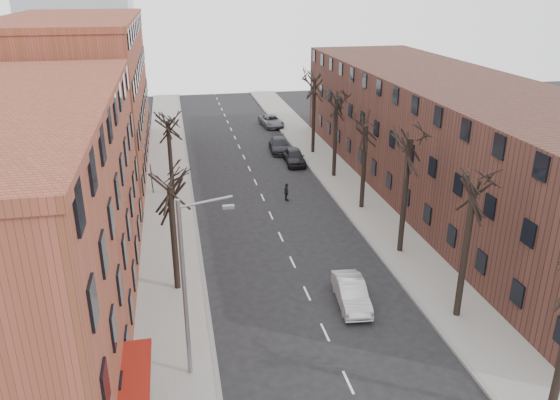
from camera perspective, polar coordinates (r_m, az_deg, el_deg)
sidewalk_left at (r=49.60m, az=-11.57°, el=0.92°), size 4.00×90.00×0.15m
sidewalk_right at (r=51.85m, az=6.37°, el=2.17°), size 4.00×90.00×0.15m
building_left_far at (r=57.12m, az=-20.34°, el=10.01°), size 12.00×28.00×14.00m
building_right at (r=49.08m, az=17.38°, el=6.20°), size 12.00×50.00×10.00m
tree_right_b at (r=32.73m, az=17.91°, el=-11.50°), size 5.20×5.20×10.80m
tree_right_c at (r=38.86m, az=12.38°, el=-5.33°), size 5.20×5.20×11.60m
tree_right_d at (r=45.58m, az=8.49°, el=-0.86°), size 5.20×5.20×10.00m
tree_right_e at (r=52.66m, az=5.63°, el=2.43°), size 5.20×5.20×10.80m
tree_right_f at (r=59.97m, az=3.45°, el=4.93°), size 5.20×5.20×11.60m
tree_left_a at (r=34.23m, az=-10.61°, el=-9.15°), size 5.20×5.20×9.50m
tree_left_b at (r=48.68m, az=-11.08°, el=0.46°), size 5.20×5.20×9.50m
streetlight at (r=24.79m, az=-9.61°, el=-8.52°), size 2.45×0.22×9.03m
silver_sedan at (r=32.15m, az=7.45°, el=-9.60°), size 1.96×4.60×1.47m
parked_car_near at (r=56.00m, az=1.51°, el=4.57°), size 2.11×4.74×1.59m
parked_car_mid at (r=60.21m, az=-0.09°, el=5.75°), size 2.37×5.08×1.44m
parked_car_far at (r=71.04m, az=-0.90°, el=8.25°), size 2.87×5.33×1.42m
pedestrian_crossing at (r=46.37m, az=0.68°, el=0.83°), size 0.48×0.96×1.57m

